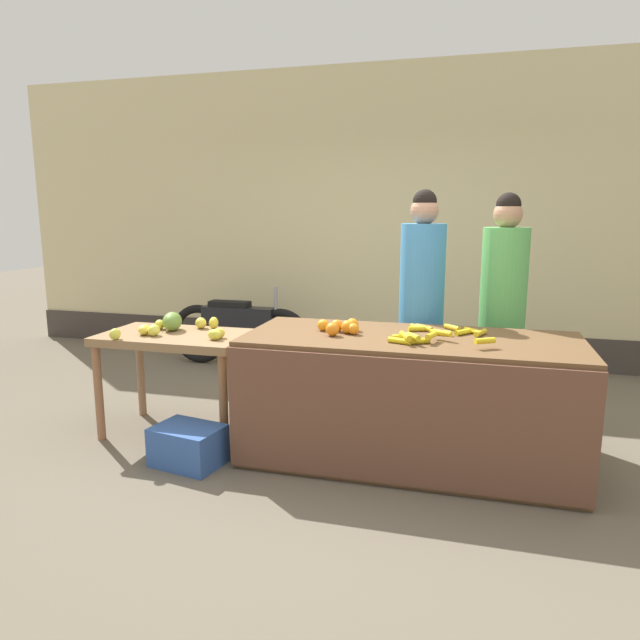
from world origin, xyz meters
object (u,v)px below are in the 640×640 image
object	(u,v)px
vendor_woman_blue_shirt	(421,309)
produce_crate	(188,446)
parked_motorcycle	(239,329)
vendor_woman_green_shirt	(502,312)
produce_sack	(311,375)

from	to	relation	value
vendor_woman_blue_shirt	produce_crate	world-z (taller)	vendor_woman_blue_shirt
vendor_woman_blue_shirt	parked_motorcycle	bearing A→B (deg)	149.61
vendor_woman_blue_shirt	vendor_woman_green_shirt	xyz separation A→B (m)	(0.60, 0.08, -0.01)
vendor_woman_blue_shirt	vendor_woman_green_shirt	bearing A→B (deg)	7.18
vendor_woman_blue_shirt	produce_sack	distance (m)	1.13
produce_sack	vendor_woman_blue_shirt	bearing A→B (deg)	-8.67
parked_motorcycle	vendor_woman_green_shirt	bearing A→B (deg)	-23.02
vendor_woman_blue_shirt	vendor_woman_green_shirt	world-z (taller)	vendor_woman_blue_shirt
parked_motorcycle	produce_crate	distance (m)	2.48
vendor_woman_green_shirt	produce_sack	bearing A→B (deg)	177.54
vendor_woman_blue_shirt	parked_motorcycle	xyz separation A→B (m)	(-2.04, 1.20, -0.51)
vendor_woman_green_shirt	produce_sack	size ratio (longest dim) A/B	3.21
produce_sack	parked_motorcycle	bearing A→B (deg)	136.64
vendor_woman_green_shirt	parked_motorcycle	bearing A→B (deg)	156.98
vendor_woman_blue_shirt	produce_sack	world-z (taller)	vendor_woman_blue_shirt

